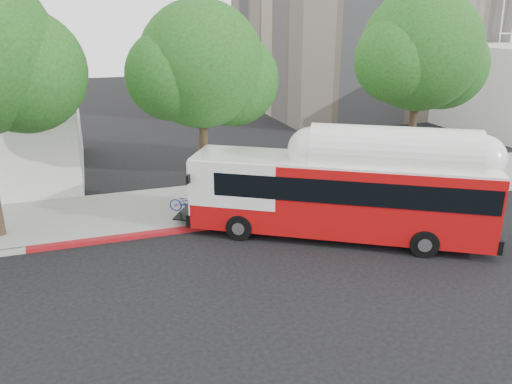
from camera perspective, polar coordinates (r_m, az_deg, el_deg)
ground at (r=16.79m, az=2.30°, el=-8.62°), size 120.00×120.00×0.00m
sidewalk at (r=22.43m, az=-3.54°, el=-1.04°), size 60.00×5.00×0.15m
curb_strip at (r=20.10m, az=-1.61°, el=-3.49°), size 60.00×0.30×0.15m
red_curb_segment at (r=19.52m, az=-10.10°, el=-4.50°), size 10.00×0.32×0.16m
street_tree_mid at (r=20.55m, az=-5.20°, el=13.78°), size 5.75×5.00×8.62m
street_tree_right at (r=24.67m, az=19.00°, el=14.58°), size 6.21×5.40×9.18m
transit_bus at (r=18.70m, az=9.64°, el=-0.49°), size 11.07×7.69×3.45m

